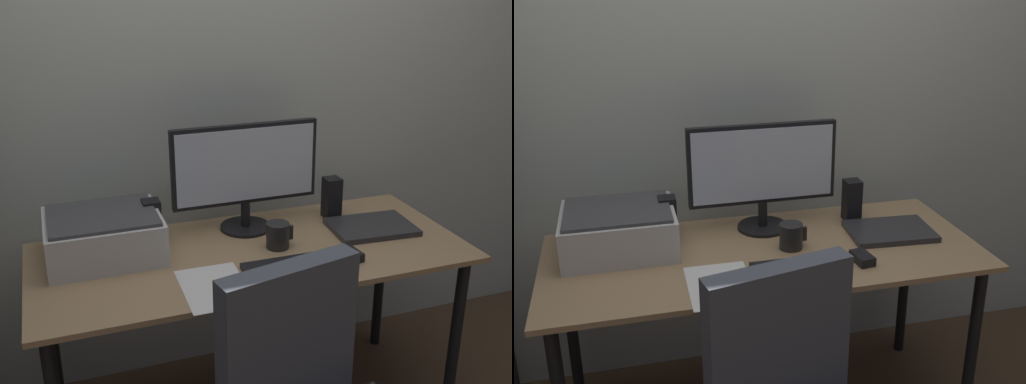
{
  "view_description": "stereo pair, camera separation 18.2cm",
  "coord_description": "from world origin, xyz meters",
  "views": [
    {
      "loc": [
        -0.66,
        -1.89,
        1.71
      ],
      "look_at": [
        0.03,
        0.05,
        0.95
      ],
      "focal_mm": 42.55,
      "sensor_mm": 36.0,
      "label": 1
    },
    {
      "loc": [
        -0.48,
        -1.94,
        1.71
      ],
      "look_at": [
        0.03,
        0.05,
        0.95
      ],
      "focal_mm": 42.55,
      "sensor_mm": 36.0,
      "label": 2
    }
  ],
  "objects": [
    {
      "name": "laptop",
      "position": [
        0.51,
        0.02,
        0.75
      ],
      "size": [
        0.34,
        0.25,
        0.02
      ],
      "primitive_type": "cube",
      "rotation": [
        0.0,
        0.0,
        -0.07
      ],
      "color": "#2D2D30",
      "rests_on": "desk"
    },
    {
      "name": "desk",
      "position": [
        0.0,
        0.0,
        0.65
      ],
      "size": [
        1.58,
        0.68,
        0.74
      ],
      "color": "tan",
      "rests_on": "ground"
    },
    {
      "name": "back_wall",
      "position": [
        0.0,
        0.51,
        1.3
      ],
      "size": [
        6.4,
        0.1,
        2.6
      ],
      "primitive_type": "cube",
      "color": "beige",
      "rests_on": "ground"
    },
    {
      "name": "keyboard",
      "position": [
        0.06,
        -0.17,
        0.75
      ],
      "size": [
        0.29,
        0.11,
        0.02
      ],
      "primitive_type": "cube",
      "rotation": [
        0.0,
        0.0,
        -0.01
      ],
      "color": "black",
      "rests_on": "desk"
    },
    {
      "name": "coffee_mug",
      "position": [
        0.1,
        -0.01,
        0.79
      ],
      "size": [
        0.1,
        0.09,
        0.1
      ],
      "color": "black",
      "rests_on": "desk"
    },
    {
      "name": "speaker_right",
      "position": [
        0.41,
        0.19,
        0.82
      ],
      "size": [
        0.06,
        0.07,
        0.17
      ],
      "primitive_type": "cube",
      "color": "black",
      "rests_on": "desk"
    },
    {
      "name": "paper_sheet",
      "position": [
        -0.2,
        -0.21,
        0.74
      ],
      "size": [
        0.21,
        0.3,
        0.0
      ],
      "primitive_type": "cube",
      "rotation": [
        0.0,
        0.0,
        -0.01
      ],
      "color": "white",
      "rests_on": "desk"
    },
    {
      "name": "mouse",
      "position": [
        0.31,
        -0.18,
        0.76
      ],
      "size": [
        0.07,
        0.1,
        0.03
      ],
      "primitive_type": "cube",
      "rotation": [
        0.0,
        0.0,
        0.13
      ],
      "color": "black",
      "rests_on": "desk"
    },
    {
      "name": "speaker_left",
      "position": [
        -0.33,
        0.19,
        0.82
      ],
      "size": [
        0.06,
        0.07,
        0.17
      ],
      "primitive_type": "cube",
      "color": "black",
      "rests_on": "desk"
    },
    {
      "name": "monitor",
      "position": [
        0.04,
        0.2,
        0.98
      ],
      "size": [
        0.58,
        0.2,
        0.42
      ],
      "color": "black",
      "rests_on": "desk"
    },
    {
      "name": "printer",
      "position": [
        -0.51,
        0.14,
        0.82
      ],
      "size": [
        0.4,
        0.34,
        0.16
      ],
      "color": "silver",
      "rests_on": "desk"
    }
  ]
}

